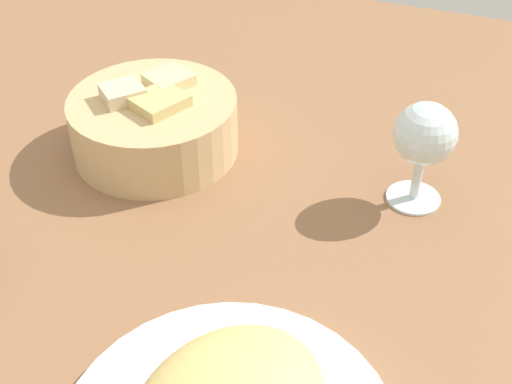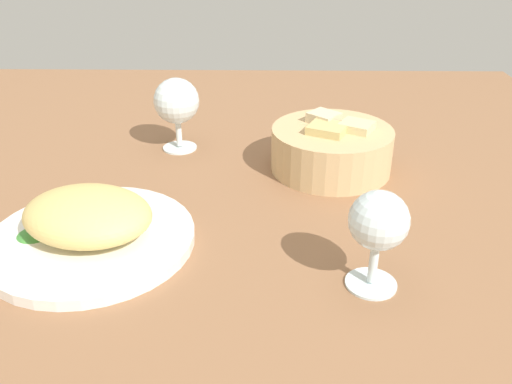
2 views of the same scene
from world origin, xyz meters
The scene contains 3 objects.
ground_plane centered at (0.00, 0.00, -1.00)cm, with size 140.00×140.00×2.00cm, color #8C6041.
bread_basket centered at (19.37, 11.30, 3.69)cm, with size 18.93×18.93×8.48cm.
wine_glass_near centered at (20.72, -18.38, 7.75)cm, with size 6.45×6.45×11.60cm.
Camera 1 is at (-37.93, -22.35, 46.45)cm, focal length 48.10 mm.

